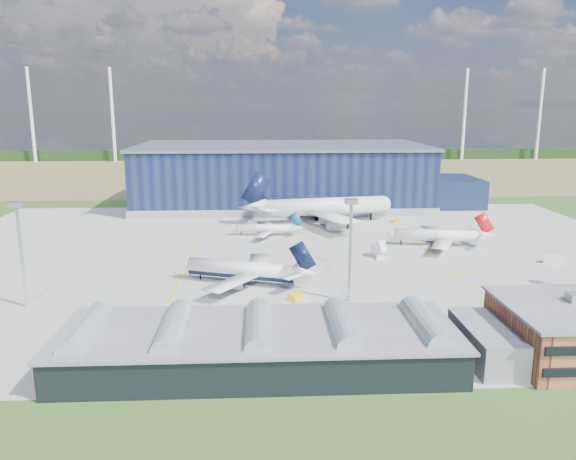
% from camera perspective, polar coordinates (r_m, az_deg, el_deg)
% --- Properties ---
extents(ground, '(600.00, 600.00, 0.00)m').
position_cam_1_polar(ground, '(153.54, 0.77, -3.52)').
color(ground, '#345A22').
rests_on(ground, ground).
extents(apron, '(220.00, 160.00, 0.08)m').
position_cam_1_polar(apron, '(163.15, 0.55, -2.53)').
color(apron, '#A8A9A3').
rests_on(apron, ground).
extents(farmland, '(600.00, 220.00, 0.01)m').
position_cam_1_polar(farmland, '(369.78, -1.41, 5.98)').
color(farmland, olive).
rests_on(farmland, ground).
extents(treeline, '(600.00, 8.00, 8.00)m').
position_cam_1_polar(treeline, '(448.96, -1.68, 7.66)').
color(treeline, black).
rests_on(treeline, ground).
extents(horizon_dressing, '(440.20, 18.00, 70.00)m').
position_cam_1_polar(horizon_dressing, '(477.63, -25.71, 10.38)').
color(horizon_dressing, white).
rests_on(horizon_dressing, ground).
extents(hangar, '(145.00, 62.00, 26.10)m').
position_cam_1_polar(hangar, '(244.29, 0.02, 5.31)').
color(hangar, '#101638').
rests_on(hangar, ground).
extents(glass_concourse, '(78.00, 23.00, 8.60)m').
position_cam_1_polar(glass_concourse, '(95.55, -0.84, -11.45)').
color(glass_concourse, black).
rests_on(glass_concourse, ground).
extents(light_mast_west, '(2.60, 2.60, 23.00)m').
position_cam_1_polar(light_mast_west, '(130.49, -25.59, -0.68)').
color(light_mast_west, silver).
rests_on(light_mast_west, ground).
extents(light_mast_center, '(2.60, 2.60, 23.00)m').
position_cam_1_polar(light_mast_center, '(121.88, 6.38, -0.37)').
color(light_mast_center, silver).
rests_on(light_mast_center, ground).
extents(airliner_navy, '(44.32, 43.85, 11.40)m').
position_cam_1_polar(airliner_navy, '(136.21, -4.77, -3.17)').
color(airliner_navy, white).
rests_on(airliner_navy, ground).
extents(airliner_red, '(37.45, 36.86, 10.64)m').
position_cam_1_polar(airliner_red, '(177.91, 14.76, 0.08)').
color(airliner_red, white).
rests_on(airliner_red, ground).
extents(airliner_widebody, '(66.60, 65.57, 18.90)m').
position_cam_1_polar(airliner_widebody, '(206.27, 3.76, 3.32)').
color(airliner_widebody, white).
rests_on(airliner_widebody, ground).
extents(airliner_regional, '(26.81, 26.33, 7.98)m').
position_cam_1_polar(airliner_regional, '(186.05, -2.47, 0.61)').
color(airliner_regional, white).
rests_on(airliner_regional, ground).
extents(gse_tug_b, '(3.92, 3.93, 1.44)m').
position_cam_1_polar(gse_tug_b, '(125.99, 0.81, -6.82)').
color(gse_tug_b, yellow).
rests_on(gse_tug_b, ground).
extents(gse_van_a, '(5.64, 2.70, 2.41)m').
position_cam_1_polar(gse_van_a, '(127.32, 25.31, -7.65)').
color(gse_van_a, white).
rests_on(gse_van_a, ground).
extents(gse_cart_a, '(2.45, 3.08, 1.17)m').
position_cam_1_polar(gse_cart_a, '(144.34, -0.80, -4.33)').
color(gse_cart_a, white).
rests_on(gse_cart_a, ground).
extents(gse_van_b, '(5.58, 4.42, 2.33)m').
position_cam_1_polar(gse_van_b, '(170.32, 25.39, -2.73)').
color(gse_van_b, white).
rests_on(gse_van_b, ground).
extents(gse_tug_c, '(3.27, 4.05, 1.53)m').
position_cam_1_polar(gse_tug_c, '(211.48, 10.96, 0.95)').
color(gse_tug_c, yellow).
rests_on(gse_tug_c, ground).
extents(gse_cart_b, '(3.22, 2.90, 1.16)m').
position_cam_1_polar(gse_cart_b, '(206.23, -3.66, 0.81)').
color(gse_cart_b, white).
rests_on(gse_cart_b, ground).
extents(airstair, '(3.81, 5.49, 3.26)m').
position_cam_1_polar(airstair, '(162.36, 9.16, -2.19)').
color(airstair, white).
rests_on(airstair, ground).
extents(car_a, '(3.27, 1.75, 1.06)m').
position_cam_1_polar(car_a, '(120.37, 24.11, -9.02)').
color(car_a, '#99999E').
rests_on(car_a, ground).
extents(car_b, '(3.51, 1.92, 1.10)m').
position_cam_1_polar(car_b, '(111.67, 12.75, -9.86)').
color(car_b, '#99999E').
rests_on(car_b, ground).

